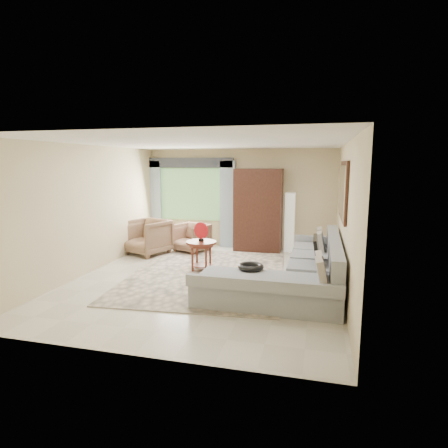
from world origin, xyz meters
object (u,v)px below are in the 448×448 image
(potted_plant, at_px, (153,236))
(armchair_left, at_px, (147,237))
(coffee_table, at_px, (201,255))
(floor_lamp, at_px, (290,222))
(sectional_sofa, at_px, (300,275))
(armoire, at_px, (258,210))
(armchair_right, at_px, (191,238))
(tv_screen, at_px, (317,250))

(potted_plant, bearing_deg, armchair_left, -72.56)
(coffee_table, bearing_deg, floor_lamp, 53.74)
(coffee_table, height_order, armchair_left, armchair_left)
(coffee_table, relative_size, floor_lamp, 0.42)
(sectional_sofa, height_order, coffee_table, sectional_sofa)
(sectional_sofa, distance_m, armoire, 3.24)
(floor_lamp, bearing_deg, armoire, -175.71)
(potted_plant, bearing_deg, armchair_right, -22.38)
(potted_plant, distance_m, floor_lamp, 3.75)
(floor_lamp, bearing_deg, tv_screen, -76.29)
(tv_screen, distance_m, armchair_right, 3.86)
(armchair_right, height_order, floor_lamp, floor_lamp)
(armchair_right, bearing_deg, coffee_table, -42.02)
(sectional_sofa, relative_size, armchair_right, 4.38)
(armchair_left, xyz_separation_m, potted_plant, (-0.33, 1.05, -0.19))
(tv_screen, bearing_deg, armoire, 118.10)
(sectional_sofa, distance_m, armchair_left, 4.22)
(armchair_left, relative_size, potted_plant, 1.96)
(tv_screen, distance_m, armchair_left, 4.44)
(armchair_right, xyz_separation_m, floor_lamp, (2.43, 0.64, 0.39))
(coffee_table, bearing_deg, tv_screen, -15.21)
(armchair_left, distance_m, armchair_right, 1.09)
(sectional_sofa, xyz_separation_m, tv_screen, (0.27, 0.09, 0.44))
(sectional_sofa, xyz_separation_m, armchair_left, (-3.82, 1.80, 0.15))
(potted_plant, xyz_separation_m, armoire, (2.91, 0.04, 0.81))
(armoire, bearing_deg, potted_plant, -179.13)
(armchair_left, height_order, armchair_right, armchair_left)
(armchair_left, xyz_separation_m, armoire, (2.58, 1.10, 0.62))
(tv_screen, bearing_deg, potted_plant, 147.94)
(armchair_left, bearing_deg, armchair_right, 50.63)
(armchair_right, relative_size, floor_lamp, 0.53)
(armchair_left, relative_size, armoire, 0.45)
(armchair_right, xyz_separation_m, armoire, (1.63, 0.58, 0.69))
(armchair_left, relative_size, floor_lamp, 0.63)
(armoire, bearing_deg, sectional_sofa, -66.94)
(floor_lamp, bearing_deg, armchair_left, -161.10)
(coffee_table, xyz_separation_m, floor_lamp, (1.64, 2.23, 0.42))
(tv_screen, relative_size, armchair_left, 0.78)
(armchair_left, height_order, armoire, armoire)
(potted_plant, bearing_deg, tv_screen, -32.06)
(sectional_sofa, distance_m, armchair_right, 3.68)
(coffee_table, bearing_deg, armchair_left, 148.36)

